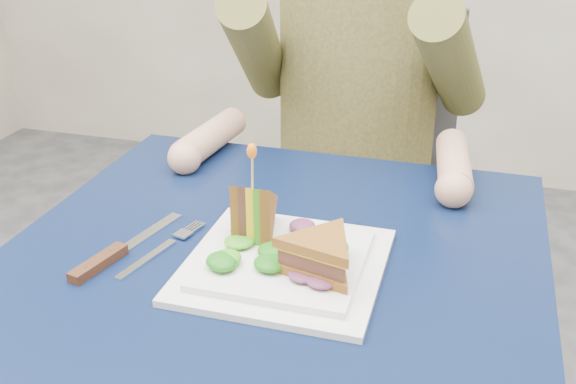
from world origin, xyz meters
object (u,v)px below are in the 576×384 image
(table, at_px, (273,299))
(diner, at_px, (359,31))
(plate, at_px, (285,263))
(sandwich_flat, at_px, (321,255))
(sandwich_upright, at_px, (253,213))
(fork, at_px, (160,250))
(chair, at_px, (360,176))
(knife, at_px, (109,257))

(table, bearing_deg, diner, 90.00)
(plate, bearing_deg, sandwich_flat, -24.44)
(plate, bearing_deg, sandwich_upright, 142.56)
(table, xyz_separation_m, fork, (-0.15, -0.04, 0.08))
(diner, distance_m, sandwich_upright, 0.60)
(chair, height_order, sandwich_flat, chair)
(fork, bearing_deg, knife, -143.48)
(table, xyz_separation_m, sandwich_upright, (-0.03, 0.01, 0.13))
(plate, distance_m, sandwich_flat, 0.07)
(table, xyz_separation_m, sandwich_flat, (0.08, -0.06, 0.12))
(diner, distance_m, knife, 0.74)
(table, distance_m, fork, 0.18)
(table, relative_size, sandwich_flat, 5.02)
(plate, height_order, sandwich_flat, sandwich_flat)
(chair, distance_m, diner, 0.39)
(knife, bearing_deg, chair, 75.35)
(table, height_order, plate, plate)
(table, xyz_separation_m, knife, (-0.21, -0.08, 0.09))
(chair, distance_m, fork, 0.79)
(diner, bearing_deg, chair, 90.00)
(chair, bearing_deg, plate, -87.75)
(knife, bearing_deg, sandwich_flat, 4.43)
(chair, relative_size, fork, 5.26)
(chair, height_order, sandwich_upright, chair)
(sandwich_flat, xyz_separation_m, fork, (-0.24, 0.02, -0.04))
(table, height_order, chair, chair)
(chair, bearing_deg, fork, -101.37)
(table, xyz_separation_m, chair, (0.00, 0.71, -0.11))
(knife, bearing_deg, fork, 36.52)
(chair, distance_m, sandwich_flat, 0.81)
(diner, distance_m, sandwich_flat, 0.68)
(diner, height_order, plate, diner)
(table, bearing_deg, knife, -157.90)
(fork, distance_m, knife, 0.07)
(sandwich_upright, bearing_deg, plate, -37.44)
(diner, height_order, sandwich_flat, diner)
(sandwich_flat, bearing_deg, sandwich_upright, 148.40)
(knife, bearing_deg, table, 22.10)
(table, distance_m, diner, 0.65)
(plate, relative_size, sandwich_flat, 1.74)
(sandwich_upright, xyz_separation_m, knife, (-0.18, -0.09, -0.05))
(sandwich_flat, height_order, fork, sandwich_flat)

